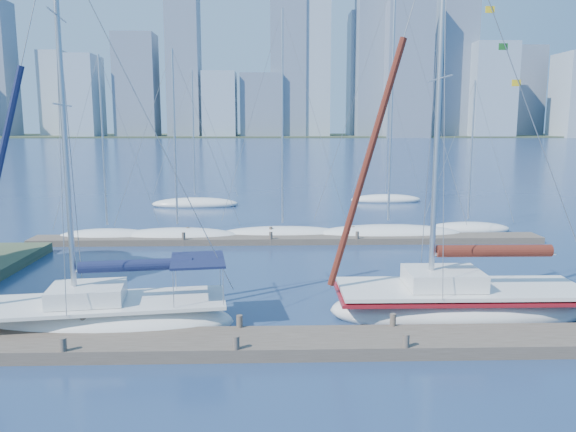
{
  "coord_description": "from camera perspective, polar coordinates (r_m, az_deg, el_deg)",
  "views": [
    {
      "loc": [
        1.06,
        -16.49,
        6.9
      ],
      "look_at": [
        1.66,
        4.0,
        3.54
      ],
      "focal_mm": 35.0,
      "sensor_mm": 36.0,
      "label": 1
    }
  ],
  "objects": [
    {
      "name": "ground",
      "position": [
        17.91,
        -5.09,
        -13.39
      ],
      "size": [
        700.0,
        700.0,
        0.0
      ],
      "primitive_type": "plane",
      "color": "navy",
      "rests_on": "ground"
    },
    {
      "name": "near_dock",
      "position": [
        17.83,
        -5.1,
        -12.8
      ],
      "size": [
        26.0,
        2.0,
        0.4
      ],
      "primitive_type": "cube",
      "color": "#463D33",
      "rests_on": "ground"
    },
    {
      "name": "far_dock",
      "position": [
        33.19,
        -0.03,
        -2.38
      ],
      "size": [
        30.0,
        1.8,
        0.36
      ],
      "primitive_type": "cube",
      "color": "#463D33",
      "rests_on": "ground"
    },
    {
      "name": "far_shore",
      "position": [
        336.57,
        -1.88,
        8.12
      ],
      "size": [
        800.0,
        100.0,
        1.5
      ],
      "primitive_type": "cube",
      "color": "#38472D",
      "rests_on": "ground"
    },
    {
      "name": "sailboat_navy",
      "position": [
        20.08,
        -17.99,
        -8.15
      ],
      "size": [
        8.87,
        3.94,
        13.42
      ],
      "rotation": [
        0.0,
        0.0,
        0.14
      ],
      "color": "silver",
      "rests_on": "ground"
    },
    {
      "name": "sailboat_maroon",
      "position": [
        21.31,
        17.11,
        -6.89
      ],
      "size": [
        9.48,
        3.14,
        15.09
      ],
      "rotation": [
        0.0,
        0.0,
        -0.0
      ],
      "color": "silver",
      "rests_on": "ground"
    },
    {
      "name": "bg_boat_0",
      "position": [
        35.41,
        -17.83,
        -1.98
      ],
      "size": [
        6.38,
        3.85,
        11.17
      ],
      "rotation": [
        0.0,
        0.0,
        0.32
      ],
      "color": "silver",
      "rests_on": "ground"
    },
    {
      "name": "bg_boat_1",
      "position": [
        34.38,
        -11.12,
        -2.03
      ],
      "size": [
        7.59,
        2.68,
        11.5
      ],
      "rotation": [
        0.0,
        0.0,
        0.06
      ],
      "color": "silver",
      "rests_on": "ground"
    },
    {
      "name": "bg_boat_2",
      "position": [
        34.42,
        -0.55,
        -1.82
      ],
      "size": [
        8.37,
        4.64,
        13.82
      ],
      "rotation": [
        0.0,
        0.0,
        -0.33
      ],
      "color": "silver",
      "rests_on": "ground"
    },
    {
      "name": "bg_boat_3",
      "position": [
        34.87,
        10.11,
        -1.76
      ],
      "size": [
        9.52,
        4.91,
        15.71
      ],
      "rotation": [
        0.0,
        0.0,
        -0.28
      ],
      "color": "silver",
      "rests_on": "ground"
    },
    {
      "name": "bg_boat_4",
      "position": [
        38.2,
        17.78,
        -1.22
      ],
      "size": [
        5.82,
        4.04,
        9.89
      ],
      "rotation": [
        0.0,
        0.0,
        -0.43
      ],
      "color": "silver",
      "rests_on": "ground"
    },
    {
      "name": "bg_boat_6",
      "position": [
        48.31,
        -9.4,
        1.27
      ],
      "size": [
        7.49,
        2.95,
        11.62
      ],
      "rotation": [
        0.0,
        0.0,
        -0.1
      ],
      "color": "silver",
      "rests_on": "ground"
    },
    {
      "name": "bg_boat_7",
      "position": [
        51.29,
        9.91,
        1.7
      ],
      "size": [
        6.53,
        2.79,
        11.3
      ],
      "rotation": [
        0.0,
        0.0,
        0.13
      ],
      "color": "silver",
      "rests_on": "ground"
    },
    {
      "name": "skyline",
      "position": [
        308.77,
        2.65,
        14.38
      ],
      "size": [
        501.6,
        51.31,
        107.3
      ],
      "color": "#869BAD",
      "rests_on": "ground"
    }
  ]
}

